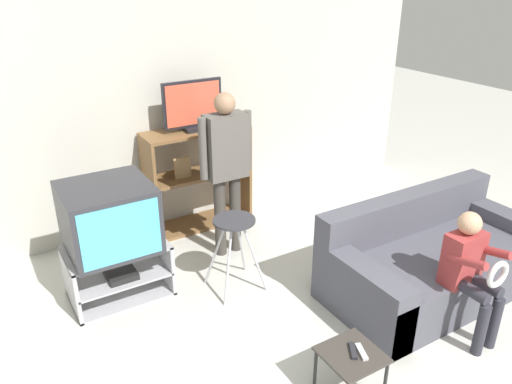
{
  "coord_description": "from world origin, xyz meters",
  "views": [
    {
      "loc": [
        -1.78,
        -1.32,
        2.6
      ],
      "look_at": [
        0.15,
        1.88,
        0.9
      ],
      "focal_mm": 35.0,
      "sensor_mm": 36.0,
      "label": 1
    }
  ],
  "objects_px": {
    "snack_table": "(351,360)",
    "person_standing_adult": "(226,160)",
    "person_seated_child": "(471,267)",
    "folding_stool": "(234,232)",
    "remote_control_black": "(353,351)",
    "media_shelf": "(198,177)",
    "television_flat": "(193,107)",
    "remote_control_white": "(362,352)",
    "television_main": "(109,217)",
    "tv_stand": "(119,271)",
    "couch": "(432,260)"
  },
  "relations": [
    {
      "from": "snack_table",
      "to": "person_standing_adult",
      "type": "relative_size",
      "value": 0.23
    },
    {
      "from": "person_standing_adult",
      "to": "person_seated_child",
      "type": "distance_m",
      "value": 2.24
    },
    {
      "from": "folding_stool",
      "to": "person_seated_child",
      "type": "height_order",
      "value": "person_seated_child"
    },
    {
      "from": "snack_table",
      "to": "person_seated_child",
      "type": "height_order",
      "value": "person_seated_child"
    },
    {
      "from": "remote_control_black",
      "to": "media_shelf",
      "type": "bearing_deg",
      "value": 118.35
    },
    {
      "from": "remote_control_black",
      "to": "person_seated_child",
      "type": "xyz_separation_m",
      "value": [
        1.13,
        0.03,
        0.23
      ]
    },
    {
      "from": "media_shelf",
      "to": "television_flat",
      "type": "xyz_separation_m",
      "value": [
        -0.02,
        -0.01,
        0.77
      ]
    },
    {
      "from": "remote_control_white",
      "to": "television_main",
      "type": "bearing_deg",
      "value": 138.39
    },
    {
      "from": "television_main",
      "to": "folding_stool",
      "type": "xyz_separation_m",
      "value": [
        0.92,
        -0.42,
        -0.2
      ]
    },
    {
      "from": "person_seated_child",
      "to": "remote_control_white",
      "type": "bearing_deg",
      "value": -176.56
    },
    {
      "from": "tv_stand",
      "to": "television_main",
      "type": "xyz_separation_m",
      "value": [
        -0.02,
        0.01,
        0.52
      ]
    },
    {
      "from": "television_flat",
      "to": "tv_stand",
      "type": "bearing_deg",
      "value": -143.98
    },
    {
      "from": "television_flat",
      "to": "remote_control_black",
      "type": "bearing_deg",
      "value": -93.43
    },
    {
      "from": "person_standing_adult",
      "to": "remote_control_white",
      "type": "bearing_deg",
      "value": -93.74
    },
    {
      "from": "tv_stand",
      "to": "media_shelf",
      "type": "bearing_deg",
      "value": 35.86
    },
    {
      "from": "remote_control_white",
      "to": "television_flat",
      "type": "bearing_deg",
      "value": 107.77
    },
    {
      "from": "folding_stool",
      "to": "snack_table",
      "type": "height_order",
      "value": "folding_stool"
    },
    {
      "from": "television_main",
      "to": "remote_control_white",
      "type": "xyz_separation_m",
      "value": [
        1.02,
        -1.91,
        -0.39
      ]
    },
    {
      "from": "couch",
      "to": "person_standing_adult",
      "type": "height_order",
      "value": "person_standing_adult"
    },
    {
      "from": "tv_stand",
      "to": "couch",
      "type": "bearing_deg",
      "value": -28.81
    },
    {
      "from": "television_main",
      "to": "television_flat",
      "type": "distance_m",
      "value": 1.51
    },
    {
      "from": "remote_control_white",
      "to": "couch",
      "type": "xyz_separation_m",
      "value": [
        1.36,
        0.61,
        -0.09
      ]
    },
    {
      "from": "television_main",
      "to": "person_seated_child",
      "type": "distance_m",
      "value": 2.81
    },
    {
      "from": "snack_table",
      "to": "television_flat",
      "type": "bearing_deg",
      "value": 86.26
    },
    {
      "from": "snack_table",
      "to": "person_standing_adult",
      "type": "distance_m",
      "value": 2.15
    },
    {
      "from": "remote_control_white",
      "to": "couch",
      "type": "height_order",
      "value": "couch"
    },
    {
      "from": "remote_control_black",
      "to": "remote_control_white",
      "type": "bearing_deg",
      "value": -9.37
    },
    {
      "from": "media_shelf",
      "to": "folding_stool",
      "type": "distance_m",
      "value": 1.26
    },
    {
      "from": "tv_stand",
      "to": "remote_control_black",
      "type": "relative_size",
      "value": 5.71
    },
    {
      "from": "tv_stand",
      "to": "snack_table",
      "type": "relative_size",
      "value": 2.25
    },
    {
      "from": "folding_stool",
      "to": "person_standing_adult",
      "type": "relative_size",
      "value": 0.42
    },
    {
      "from": "television_main",
      "to": "snack_table",
      "type": "bearing_deg",
      "value": -62.91
    },
    {
      "from": "media_shelf",
      "to": "remote_control_black",
      "type": "xyz_separation_m",
      "value": [
        -0.18,
        -2.69,
        -0.19
      ]
    },
    {
      "from": "folding_stool",
      "to": "remote_control_black",
      "type": "relative_size",
      "value": 4.69
    },
    {
      "from": "tv_stand",
      "to": "television_main",
      "type": "distance_m",
      "value": 0.52
    },
    {
      "from": "tv_stand",
      "to": "couch",
      "type": "height_order",
      "value": "couch"
    },
    {
      "from": "television_main",
      "to": "television_flat",
      "type": "bearing_deg",
      "value": 35.3
    },
    {
      "from": "media_shelf",
      "to": "remote_control_black",
      "type": "relative_size",
      "value": 7.65
    },
    {
      "from": "media_shelf",
      "to": "folding_stool",
      "type": "xyz_separation_m",
      "value": [
        -0.24,
        -1.24,
        -0.01
      ]
    },
    {
      "from": "couch",
      "to": "person_standing_adult",
      "type": "bearing_deg",
      "value": 130.19
    },
    {
      "from": "tv_stand",
      "to": "media_shelf",
      "type": "distance_m",
      "value": 1.44
    },
    {
      "from": "folding_stool",
      "to": "person_seated_child",
      "type": "distance_m",
      "value": 1.86
    },
    {
      "from": "television_main",
      "to": "folding_stool",
      "type": "bearing_deg",
      "value": -24.6
    },
    {
      "from": "remote_control_black",
      "to": "person_standing_adult",
      "type": "xyz_separation_m",
      "value": [
        0.17,
        2.02,
        0.61
      ]
    },
    {
      "from": "television_flat",
      "to": "couch",
      "type": "relative_size",
      "value": 0.32
    },
    {
      "from": "tv_stand",
      "to": "person_standing_adult",
      "type": "distance_m",
      "value": 1.36
    },
    {
      "from": "tv_stand",
      "to": "person_seated_child",
      "type": "relative_size",
      "value": 0.82
    },
    {
      "from": "folding_stool",
      "to": "media_shelf",
      "type": "bearing_deg",
      "value": 79.11
    },
    {
      "from": "snack_table",
      "to": "person_standing_adult",
      "type": "height_order",
      "value": "person_standing_adult"
    },
    {
      "from": "remote_control_black",
      "to": "person_seated_child",
      "type": "distance_m",
      "value": 1.15
    }
  ]
}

